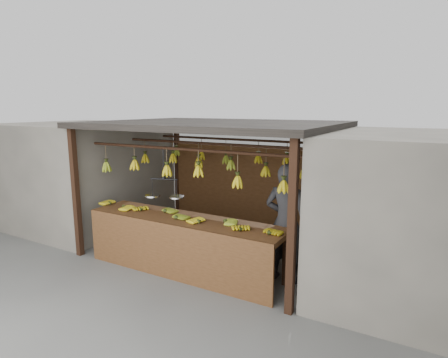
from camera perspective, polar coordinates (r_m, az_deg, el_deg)
The scene contains 9 objects.
ground at distance 7.28m, azimuth -1.18°, elevation -10.50°, with size 80.00×80.00×0.00m, color #5B5B57.
stall at distance 7.09m, azimuth 0.11°, elevation 5.37°, with size 4.30×3.30×2.40m.
neighbor_left at distance 9.28m, azimuth -20.70°, elevation 0.86°, with size 3.00×3.00×2.30m, color slate.
neighbor_right at distance 6.01m, azimuth 29.88°, elevation -5.08°, with size 3.00×3.00×2.30m, color slate.
counter at distance 6.04m, azimuth -6.75°, elevation -7.98°, with size 3.49×0.78×0.96m.
hanging_bananas at distance 6.86m, azimuth -1.30°, elevation 2.21°, with size 3.57×2.25×0.39m.
balance_scale at distance 6.35m, azimuth -9.06°, elevation -2.20°, with size 0.66×0.38×0.83m.
vendor at distance 5.81m, azimuth 9.45°, elevation -6.62°, with size 0.67×0.44×1.84m, color #262628.
bag_bundles at distance 7.52m, azimuth 17.08°, elevation -2.31°, with size 0.08×0.26×1.25m.
Camera 1 is at (3.47, -5.82, 2.66)m, focal length 30.00 mm.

